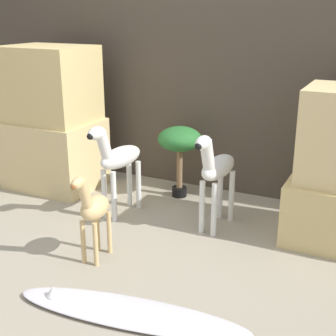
{
  "coord_description": "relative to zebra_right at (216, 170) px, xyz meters",
  "views": [
    {
      "loc": [
        1.38,
        -2.01,
        1.47
      ],
      "look_at": [
        -0.01,
        0.82,
        0.4
      ],
      "focal_mm": 50.0,
      "sensor_mm": 36.0,
      "label": 1
    }
  ],
  "objects": [
    {
      "name": "ground_plane",
      "position": [
        -0.35,
        -0.83,
        -0.44
      ],
      "size": [
        14.0,
        14.0,
        0.0
      ],
      "primitive_type": "plane",
      "color": "#9E937F"
    },
    {
      "name": "wall_back",
      "position": [
        -0.35,
        0.77,
        0.66
      ],
      "size": [
        6.4,
        0.08,
        2.2
      ],
      "color": "#473D33",
      "rests_on": "ground_plane"
    },
    {
      "name": "rock_pillar_left",
      "position": [
        -1.55,
        0.2,
        0.14
      ],
      "size": [
        0.76,
        0.59,
        1.19
      ],
      "color": "#DBC184",
      "rests_on": "ground_plane"
    },
    {
      "name": "zebra_right",
      "position": [
        0.0,
        0.0,
        0.0
      ],
      "size": [
        0.19,
        0.55,
        0.72
      ],
      "color": "silver",
      "rests_on": "ground_plane"
    },
    {
      "name": "zebra_left",
      "position": [
        -0.72,
        -0.1,
        0.0
      ],
      "size": [
        0.21,
        0.55,
        0.72
      ],
      "color": "silver",
      "rests_on": "ground_plane"
    },
    {
      "name": "giraffe_figurine",
      "position": [
        -0.5,
        -0.73,
        -0.1
      ],
      "size": [
        0.16,
        0.35,
        0.59
      ],
      "color": "tan",
      "rests_on": "ground_plane"
    },
    {
      "name": "potted_palm_front",
      "position": [
        -0.47,
        0.44,
        0.03
      ],
      "size": [
        0.35,
        0.35,
        0.59
      ],
      "color": "black",
      "rests_on": "ground_plane"
    },
    {
      "name": "surfboard",
      "position": [
        -0.03,
        -1.13,
        -0.42
      ],
      "size": [
        1.27,
        0.45,
        0.09
      ],
      "color": "silver",
      "rests_on": "ground_plane"
    }
  ]
}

